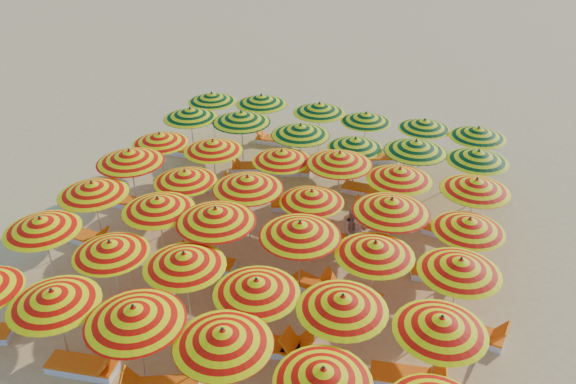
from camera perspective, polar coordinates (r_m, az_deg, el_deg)
The scene contains 66 objects.
ground at distance 18.36m, azimuth -0.55°, elevation -5.05°, with size 120.00×120.00×0.00m, color #D8B160.
umbrella_1 at distance 14.27m, azimuth -22.77°, elevation -9.83°, with size 2.80×2.80×2.27m.
umbrella_2 at distance 13.04m, azimuth -15.36°, elevation -11.89°, with size 2.73×2.73×2.40m.
umbrella_3 at distance 12.30m, azimuth -6.64°, elevation -14.43°, with size 2.32×2.32×2.31m.
umbrella_4 at distance 11.72m, azimuth 3.59°, elevation -18.09°, with size 2.07×2.07×2.15m.
umbrella_6 at distance 17.08m, azimuth -23.79°, elevation -3.00°, with size 2.53×2.53×2.26m.
umbrella_7 at distance 15.61m, azimuth -17.61°, elevation -5.41°, with size 2.47×2.47×2.15m.
umbrella_8 at distance 14.55m, azimuth -10.50°, elevation -6.77°, with size 2.76×2.76×2.26m.
umbrella_9 at distance 13.55m, azimuth -3.23°, elevation -9.55°, with size 2.40×2.40×2.24m.
umbrella_10 at distance 13.11m, azimuth 5.57°, elevation -11.12°, with size 2.74×2.74×2.27m.
umbrella_11 at distance 13.04m, azimuth 15.29°, elevation -12.82°, with size 2.35×2.35×2.23m.
umbrella_12 at distance 18.27m, azimuth -19.26°, elevation 0.36°, with size 2.84×2.84×2.30m.
umbrella_13 at distance 16.88m, azimuth -13.07°, elevation -1.22°, with size 2.34×2.34×2.30m.
umbrella_14 at distance 15.88m, azimuth -7.36°, elevation -2.33°, with size 2.79×2.79×2.43m.
umbrella_15 at distance 15.20m, azimuth 1.22°, elevation -3.78°, with size 2.32×2.32×2.40m.
umbrella_16 at distance 14.88m, azimuth 8.84°, elevation -5.70°, with size 2.49×2.49×2.25m.
umbrella_17 at distance 14.78m, azimuth 17.09°, elevation -7.17°, with size 2.58×2.58×2.24m.
umbrella_18 at distance 19.64m, azimuth -15.79°, elevation 3.51°, with size 2.57×2.57×2.43m.
umbrella_19 at distance 18.45m, azimuth -10.42°, elevation 1.60°, with size 2.06×2.06×2.18m.
umbrella_20 at distance 17.46m, azimuth -4.13°, elevation 0.97°, with size 2.51×2.51×2.38m.
umbrella_21 at distance 17.15m, azimuth 2.43°, elevation -0.42°, with size 2.42×2.42×2.12m.
umbrella_22 at distance 16.47m, azimuth 10.46°, elevation -1.35°, with size 2.59×2.59×2.41m.
umbrella_23 at distance 16.55m, azimuth 17.93°, elevation -3.16°, with size 2.58×2.58×2.17m.
umbrella_24 at distance 21.25m, azimuth -12.90°, elevation 5.34°, with size 2.18×2.18×2.17m.
umbrella_25 at distance 20.21m, azimuth -7.63°, elevation 4.69°, with size 2.46×2.46×2.23m.
umbrella_26 at distance 19.43m, azimuth -0.65°, elevation 3.72°, with size 2.22×2.22×2.18m.
umbrella_27 at distance 18.92m, azimuth 5.26°, elevation 3.43°, with size 2.72×2.72×2.39m.
umbrella_28 at distance 18.46m, azimuth 11.27°, elevation 1.80°, with size 2.35×2.35×2.26m.
umbrella_29 at distance 18.34m, azimuth 18.56°, elevation 0.68°, with size 2.28×2.28×2.31m.
umbrella_30 at distance 22.91m, azimuth -9.90°, elevation 7.90°, with size 2.80×2.80×2.32m.
umbrella_31 at distance 22.05m, azimuth -4.77°, elevation 7.59°, with size 2.82×2.82×2.42m.
umbrella_32 at distance 21.03m, azimuth 1.27°, elevation 6.33°, with size 2.69×2.69×2.34m.
umbrella_33 at distance 20.55m, azimuth 6.86°, elevation 4.97°, with size 2.62×2.62×2.15m.
umbrella_34 at distance 20.25m, azimuth 12.85°, elevation 4.56°, with size 2.62×2.62×2.35m.
umbrella_35 at distance 20.33m, azimuth 18.74°, elevation 3.50°, with size 2.79×2.79×2.26m.
umbrella_36 at distance 24.68m, azimuth -7.75°, elevation 9.52°, with size 2.35×2.35×2.22m.
umbrella_37 at distance 23.98m, azimuth -2.73°, elevation 9.37°, with size 2.69×2.69×2.32m.
umbrella_38 at distance 23.17m, azimuth 3.21°, elevation 8.53°, with size 2.61×2.61×2.30m.
umbrella_39 at distance 22.80m, azimuth 7.92°, elevation 7.52°, with size 2.11×2.11×2.14m.
umbrella_40 at distance 22.58m, azimuth 13.69°, elevation 6.71°, with size 2.56×2.56×2.15m.
umbrella_41 at distance 22.19m, azimuth 18.75°, elevation 5.75°, with size 2.65×2.65×2.25m.
lounger_1 at distance 15.05m, azimuth -20.03°, elevation -16.30°, with size 1.80×0.85×0.69m.
lounger_4 at distance 14.65m, azimuth -0.72°, elevation -15.43°, with size 1.83×1.10×0.69m.
lounger_5 at distance 14.39m, azimuth 2.60°, elevation -16.54°, with size 1.78×0.74×0.69m.
lounger_6 at distance 14.27m, azimuth 12.15°, elevation -17.93°, with size 1.81×0.86×0.69m.
lounger_7 at distance 19.41m, azimuth -19.79°, elevation -4.39°, with size 1.78×0.74×0.69m.
lounger_8 at distance 17.39m, azimuth -8.43°, elevation -7.13°, with size 1.79×0.77×0.69m.
lounger_9 at distance 16.29m, azimuth 3.22°, elevation -9.81°, with size 1.83×1.05×0.69m.
lounger_10 at distance 16.18m, azimuth 6.32°, elevation -10.29°, with size 1.78×0.73×0.69m.
lounger_11 at distance 15.75m, azimuth 18.19°, elevation -13.35°, with size 1.80×0.84×0.69m.
lounger_12 at distance 20.98m, azimuth -16.20°, elevation -0.94°, with size 1.75×0.62×0.69m.
lounger_13 at distance 18.15m, azimuth 4.05°, elevation -5.03°, with size 1.82×1.21×0.69m.
lounger_14 at distance 17.44m, azimuth 15.34°, elevation -7.91°, with size 1.82×0.97×0.69m.
lounger_15 at distance 21.56m, azimuth -11.37°, elevation 0.63°, with size 1.82×1.01×0.69m.
lounger_16 at distance 21.40m, azimuth -8.29°, elevation 0.70°, with size 1.83×1.07×0.69m.
lounger_17 at distance 20.01m, azimuth 0.84°, elevation -1.23°, with size 1.82×1.22×0.69m.
lounger_18 at distance 19.67m, azimuth 9.16°, elevation -2.28°, with size 1.78×0.73×0.69m.
lounger_19 at distance 19.24m, azimuth 16.16°, elevation -4.03°, with size 1.80×0.85×0.69m.
lounger_20 at distance 24.14m, azimuth -10.50°, elevation 4.12°, with size 1.77×0.70×0.69m.
lounger_21 at distance 22.51m, azimuth -3.64°, elevation 2.57°, with size 1.82×1.22×0.69m.
lounger_22 at distance 22.24m, azimuth -0.06°, elevation 2.26°, with size 1.82×1.00×0.69m.
lounger_23 at distance 21.05m, azimuth 7.99°, elevation 0.18°, with size 1.76×0.65×0.69m.
lounger_24 at distance 24.71m, azimuth -1.37°, elevation 5.30°, with size 1.77×0.72×0.69m.
lounger_25 at distance 23.42m, azimuth 9.03°, elevation 3.40°, with size 1.83×1.14×0.69m.
beachgoer_a at distance 17.51m, azimuth 7.09°, elevation -4.50°, with size 0.51×0.34×1.40m, color tan.
beachgoer_b at distance 17.61m, azimuth 6.70°, elevation -3.94°, with size 0.75×0.59×1.55m, color tan.
Camera 1 is at (5.36, -13.94, 10.68)m, focal length 35.00 mm.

